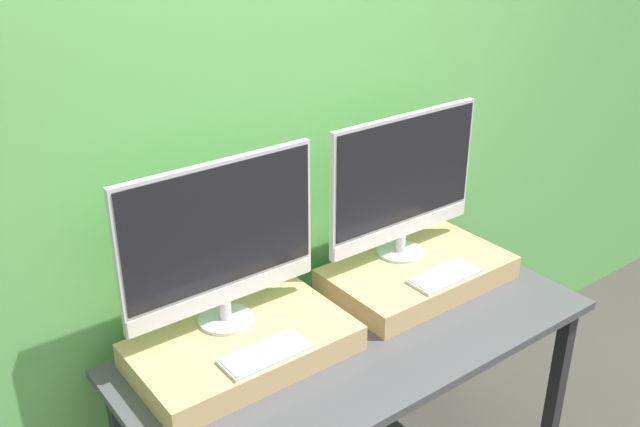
% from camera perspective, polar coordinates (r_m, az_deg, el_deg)
% --- Properties ---
extents(wall_back, '(8.00, 0.04, 2.60)m').
position_cam_1_polar(wall_back, '(2.52, -2.95, 4.78)').
color(wall_back, '#66B75B').
rests_on(wall_back, ground_plane).
extents(workbench, '(1.63, 0.73, 0.78)m').
position_cam_1_polar(workbench, '(2.49, 3.16, -11.13)').
color(workbench, '#47474C').
rests_on(workbench, ground_plane).
extents(wooden_riser_left, '(0.69, 0.40, 0.09)m').
position_cam_1_polar(wooden_riser_left, '(2.32, -6.18, -10.56)').
color(wooden_riser_left, tan).
rests_on(wooden_riser_left, workbench).
extents(monitor_left, '(0.67, 0.18, 0.55)m').
position_cam_1_polar(monitor_left, '(2.22, -7.95, -2.06)').
color(monitor_left, silver).
rests_on(monitor_left, wooden_riser_left).
extents(keyboard_left, '(0.28, 0.12, 0.01)m').
position_cam_1_polar(keyboard_left, '(2.20, -4.39, -11.12)').
color(keyboard_left, silver).
rests_on(keyboard_left, wooden_riser_left).
extents(wooden_riser_right, '(0.69, 0.40, 0.09)m').
position_cam_1_polar(wooden_riser_right, '(2.72, 7.82, -4.78)').
color(wooden_riser_right, tan).
rests_on(wooden_riser_right, workbench).
extents(monitor_right, '(0.67, 0.18, 0.55)m').
position_cam_1_polar(monitor_right, '(2.63, 6.73, 2.57)').
color(monitor_right, silver).
rests_on(monitor_right, wooden_riser_right).
extents(keyboard_right, '(0.28, 0.12, 0.01)m').
position_cam_1_polar(keyboard_right, '(2.62, 9.92, -4.94)').
color(keyboard_right, silver).
rests_on(keyboard_right, wooden_riser_right).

